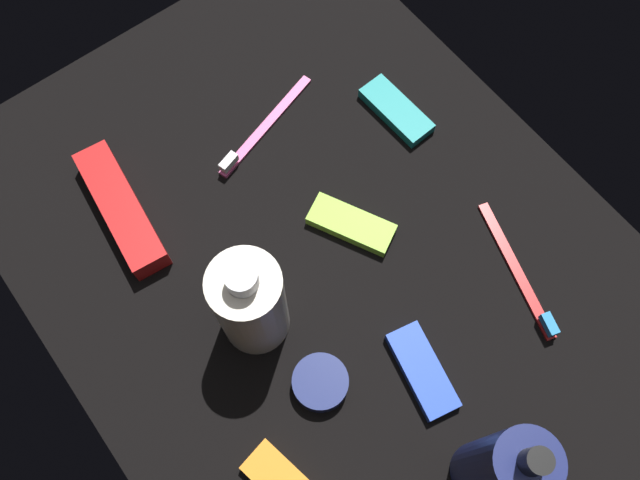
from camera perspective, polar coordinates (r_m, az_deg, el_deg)
name	(u,v)px	position (r cm, az deg, el deg)	size (l,w,h in cm)	color
ground_plane	(320,251)	(79.08, 0.00, -0.96)	(84.00, 64.00, 1.20)	black
lotion_bottle	(501,467)	(66.12, 15.51, -18.58)	(5.99, 5.99, 21.37)	navy
bodywash_bottle	(250,304)	(68.80, -6.09, -5.54)	(7.57, 7.57, 17.06)	silver
toothbrush_red	(521,277)	(80.26, 17.15, -3.08)	(17.56, 6.42, 2.10)	red
toothbrush_pink	(261,130)	(85.43, -5.20, 9.55)	(6.20, 17.61, 2.10)	#E55999
toothpaste_box_red	(122,209)	(82.37, -16.94, 2.62)	(17.60, 4.40, 3.20)	red
snack_bar_lime	(349,221)	(79.14, 2.52, 1.63)	(10.40, 4.00, 1.50)	#8CD133
snack_bar_teal	(396,111)	(87.03, 6.67, 11.17)	(10.40, 4.00, 1.50)	teal
snack_bar_blue	(421,371)	(74.67, 8.85, -11.28)	(10.40, 4.00, 1.50)	blue
cream_tin_left	(320,382)	(73.30, 0.03, -12.34)	(6.23, 6.23, 2.13)	navy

